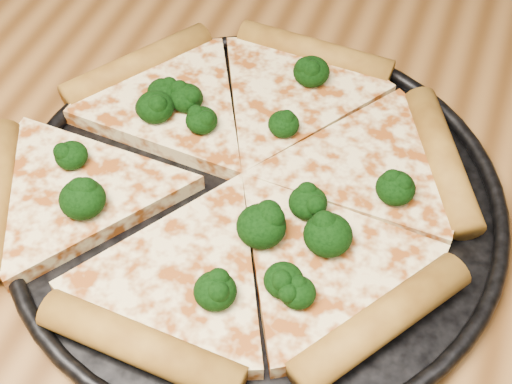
% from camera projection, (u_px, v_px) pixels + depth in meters
% --- Properties ---
extents(dining_table, '(1.20, 0.90, 0.75)m').
position_uv_depth(dining_table, '(134.00, 343.00, 0.60)').
color(dining_table, brown).
rests_on(dining_table, ground).
extents(pizza_pan, '(0.38, 0.38, 0.02)m').
position_uv_depth(pizza_pan, '(256.00, 199.00, 0.56)').
color(pizza_pan, black).
rests_on(pizza_pan, dining_table).
extents(pizza, '(0.40, 0.35, 0.03)m').
position_uv_depth(pizza, '(236.00, 176.00, 0.56)').
color(pizza, '#FFE49C').
rests_on(pizza, pizza_pan).
extents(broccoli_florets, '(0.27, 0.26, 0.03)m').
position_uv_depth(broccoli_florets, '(234.00, 175.00, 0.55)').
color(broccoli_florets, black).
rests_on(broccoli_florets, pizza).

